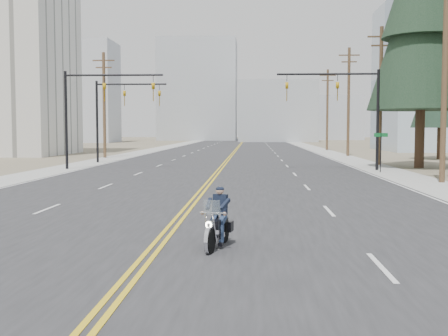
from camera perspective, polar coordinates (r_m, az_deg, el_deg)
ground_plane at (r=8.42m, az=-13.93°, el=-16.11°), size 400.00×400.00×0.00m
road at (r=77.65m, az=1.21°, el=1.84°), size 20.00×200.00×0.01m
sidewalk_left at (r=78.84m, az=-7.17°, el=1.84°), size 3.00×200.00×0.01m
sidewalk_right at (r=78.15m, az=9.68°, el=1.80°), size 3.00×200.00×0.01m
traffic_mast_left at (r=41.20m, az=-13.09°, el=6.73°), size 7.10×0.26×7.00m
traffic_mast_right at (r=40.17m, az=12.54°, el=6.81°), size 7.10×0.26×7.00m
traffic_mast_far at (r=49.01m, az=-10.88°, el=6.22°), size 6.10×0.26×7.00m
street_sign at (r=38.52m, az=15.64°, el=2.22°), size 0.90×0.06×2.62m
utility_pole_b at (r=32.36m, az=21.52°, el=9.20°), size 2.20×0.30×11.50m
utility_pole_c at (r=46.77m, az=15.62°, el=7.31°), size 2.20×0.30×11.00m
utility_pole_d at (r=61.49m, az=12.54°, el=6.76°), size 2.20×0.30×11.50m
utility_pole_e at (r=78.28m, az=10.46°, el=5.98°), size 2.20×0.30×11.00m
utility_pole_left at (r=57.57m, az=-12.08°, el=6.46°), size 2.20×0.30×10.50m
haze_bldg_a at (r=128.38m, az=-14.10°, el=7.47°), size 14.00×12.00×22.00m
haze_bldg_b at (r=132.75m, az=5.41°, el=5.72°), size 18.00×14.00×14.00m
haze_bldg_c at (r=123.60m, az=20.82°, el=6.54°), size 16.00×12.00×18.00m
haze_bldg_d at (r=148.60m, az=-2.63°, el=7.86°), size 20.00×15.00×26.00m
haze_bldg_e at (r=159.21m, az=11.17°, el=5.00°), size 14.00×14.00×12.00m
haze_bldg_f at (r=147.27m, az=-17.97°, el=5.76°), size 12.00×12.00×16.00m
motorcyclist at (r=13.56m, az=-0.68°, el=-5.10°), size 1.16×2.01×1.48m
conifer_far at (r=57.89m, az=21.34°, el=9.47°), size 5.67×5.67×15.18m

